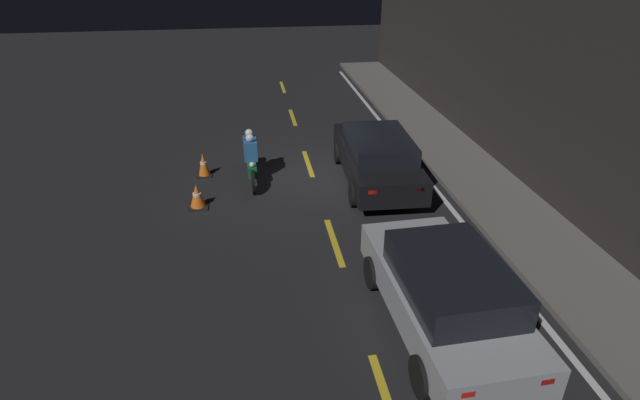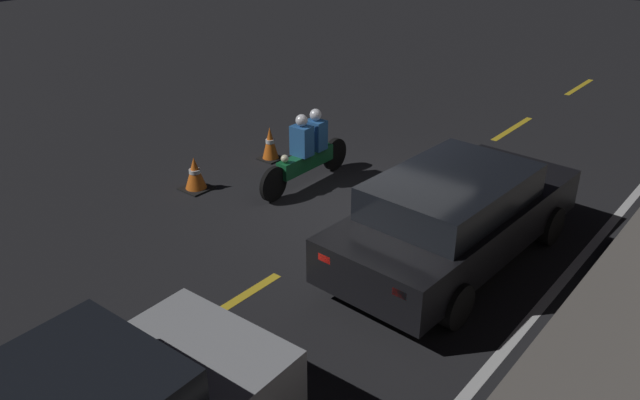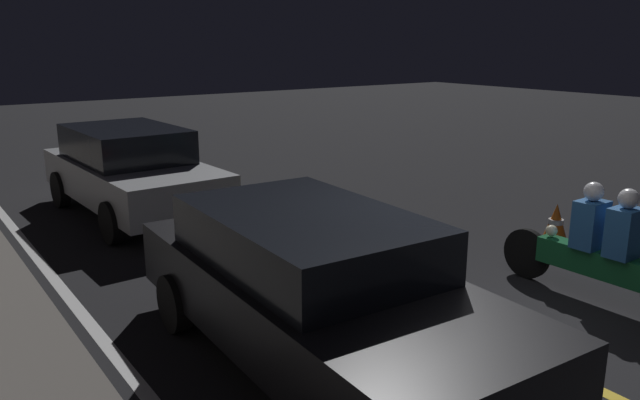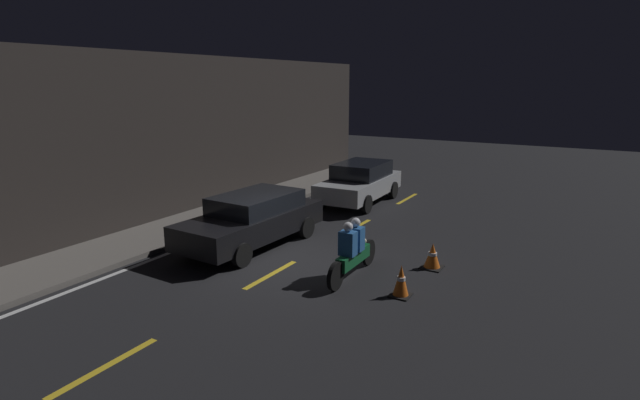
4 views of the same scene
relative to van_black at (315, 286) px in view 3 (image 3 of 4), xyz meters
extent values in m
plane|color=black|center=(-0.56, -1.71, -0.76)|extent=(56.00, 56.00, 0.00)
cube|color=gold|center=(-1.56, -1.71, -0.76)|extent=(2.00, 0.14, 0.01)
cube|color=gold|center=(2.94, -1.71, -0.76)|extent=(2.00, 0.14, 0.01)
cube|color=gold|center=(7.44, -1.71, -0.76)|extent=(2.00, 0.14, 0.01)
cube|color=black|center=(-0.06, 0.00, -0.13)|extent=(4.59, 1.96, 0.64)
cube|color=black|center=(0.17, -0.01, 0.43)|extent=(2.55, 1.70, 0.48)
cube|color=red|center=(2.14, -0.67, 0.03)|extent=(0.07, 0.20, 0.10)
cube|color=red|center=(2.19, 0.48, 0.03)|extent=(0.07, 0.20, 0.10)
cylinder|color=black|center=(-1.49, -0.80, -0.46)|extent=(0.61, 0.21, 0.61)
cylinder|color=black|center=(1.30, -0.92, -0.46)|extent=(0.61, 0.21, 0.61)
cylinder|color=black|center=(1.38, 0.80, -0.46)|extent=(0.61, 0.21, 0.61)
cube|color=#9EA0A5|center=(5.94, -0.37, -0.12)|extent=(4.30, 1.89, 0.62)
cube|color=black|center=(6.15, -0.37, 0.46)|extent=(2.39, 1.66, 0.55)
cube|color=red|center=(8.05, -0.87, 0.03)|extent=(0.07, 0.20, 0.10)
cube|color=red|center=(8.01, 0.27, 0.03)|extent=(0.07, 0.20, 0.10)
cylinder|color=black|center=(4.65, -1.27, -0.44)|extent=(0.65, 0.20, 0.65)
cylinder|color=black|center=(4.60, 0.44, -0.44)|extent=(0.65, 0.20, 0.65)
cylinder|color=black|center=(7.28, -1.19, -0.44)|extent=(0.65, 0.20, 0.65)
cylinder|color=black|center=(7.23, 0.53, -0.44)|extent=(0.65, 0.20, 0.65)
cylinder|color=black|center=(0.21, -3.41, -0.44)|extent=(0.64, 0.09, 0.64)
cube|color=#14592D|center=(-0.69, -3.42, -0.29)|extent=(1.37, 0.27, 0.30)
sphere|color=#F2EABF|center=(-0.11, -3.41, -0.06)|extent=(0.14, 0.14, 0.14)
cube|color=#265999|center=(-0.59, -3.42, 0.13)|extent=(0.29, 0.37, 0.55)
sphere|color=silver|center=(-0.59, -3.42, 0.52)|extent=(0.22, 0.22, 0.22)
cube|color=#265999|center=(-0.99, -3.43, 0.13)|extent=(0.29, 0.37, 0.55)
sphere|color=silver|center=(-0.99, -3.43, 0.52)|extent=(0.22, 0.22, 0.22)
cube|color=black|center=(0.77, -4.84, -0.74)|extent=(0.51, 0.51, 0.03)
cone|color=orange|center=(0.77, -4.84, -0.43)|extent=(0.39, 0.39, 0.60)
cylinder|color=white|center=(0.77, -4.84, -0.40)|extent=(0.21, 0.21, 0.07)
camera|label=1|loc=(12.30, -3.47, 5.27)|focal=28.00mm
camera|label=2|loc=(7.36, 3.53, 4.13)|focal=35.00mm
camera|label=3|loc=(-4.34, 3.04, 2.18)|focal=35.00mm
camera|label=4|loc=(-10.47, -8.22, 3.65)|focal=28.00mm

